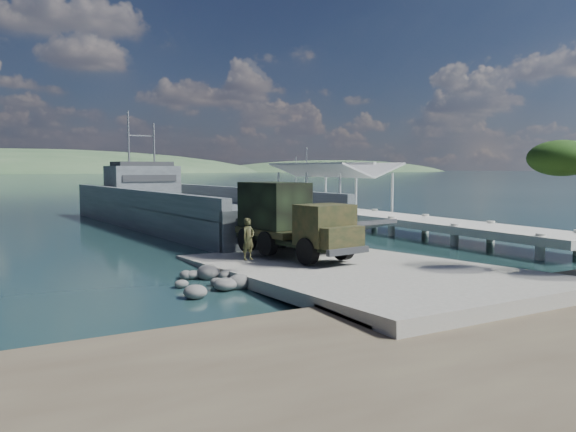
{
  "coord_description": "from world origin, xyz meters",
  "views": [
    {
      "loc": [
        -14.3,
        -20.9,
        4.8
      ],
      "look_at": [
        0.76,
        6.0,
        2.15
      ],
      "focal_mm": 35.0,
      "sensor_mm": 36.0,
      "label": 1
    }
  ],
  "objects_px": {
    "military_truck": "(290,219)",
    "sailboat_near": "(307,210)",
    "sailboat_far": "(296,207)",
    "landing_craft": "(187,215)",
    "soldier": "(248,248)",
    "pier": "(340,205)"
  },
  "relations": [
    {
      "from": "military_truck",
      "to": "sailboat_far",
      "type": "relative_size",
      "value": 1.27
    },
    {
      "from": "sailboat_near",
      "to": "sailboat_far",
      "type": "xyz_separation_m",
      "value": [
        1.45,
        4.85,
        -0.05
      ]
    },
    {
      "from": "pier",
      "to": "sailboat_far",
      "type": "relative_size",
      "value": 7.04
    },
    {
      "from": "pier",
      "to": "soldier",
      "type": "bearing_deg",
      "value": -133.4
    },
    {
      "from": "landing_craft",
      "to": "soldier",
      "type": "distance_m",
      "value": 23.51
    },
    {
      "from": "pier",
      "to": "sailboat_far",
      "type": "xyz_separation_m",
      "value": [
        4.48,
        15.2,
        -1.27
      ]
    },
    {
      "from": "military_truck",
      "to": "sailboat_near",
      "type": "distance_m",
      "value": 31.04
    },
    {
      "from": "landing_craft",
      "to": "military_truck",
      "type": "distance_m",
      "value": 20.52
    },
    {
      "from": "soldier",
      "to": "sailboat_near",
      "type": "bearing_deg",
      "value": 34.87
    },
    {
      "from": "landing_craft",
      "to": "military_truck",
      "type": "height_order",
      "value": "landing_craft"
    },
    {
      "from": "soldier",
      "to": "military_truck",
      "type": "bearing_deg",
      "value": 16.25
    },
    {
      "from": "military_truck",
      "to": "sailboat_near",
      "type": "bearing_deg",
      "value": 49.73
    },
    {
      "from": "landing_craft",
      "to": "sailboat_near",
      "type": "relative_size",
      "value": 5.34
    },
    {
      "from": "pier",
      "to": "sailboat_near",
      "type": "bearing_deg",
      "value": 73.7
    },
    {
      "from": "landing_craft",
      "to": "sailboat_far",
      "type": "xyz_separation_m",
      "value": [
        16.48,
        10.49,
        -0.58
      ]
    },
    {
      "from": "landing_craft",
      "to": "military_truck",
      "type": "xyz_separation_m",
      "value": [
        -1.77,
        -20.4,
        1.37
      ]
    },
    {
      "from": "military_truck",
      "to": "soldier",
      "type": "bearing_deg",
      "value": -151.41
    },
    {
      "from": "landing_craft",
      "to": "soldier",
      "type": "bearing_deg",
      "value": -107.27
    },
    {
      "from": "pier",
      "to": "soldier",
      "type": "xyz_separation_m",
      "value": [
        -17.22,
        -18.21,
        -0.2
      ]
    },
    {
      "from": "pier",
      "to": "landing_craft",
      "type": "height_order",
      "value": "landing_craft"
    },
    {
      "from": "soldier",
      "to": "sailboat_near",
      "type": "relative_size",
      "value": 0.25
    },
    {
      "from": "soldier",
      "to": "sailboat_near",
      "type": "distance_m",
      "value": 35.02
    }
  ]
}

